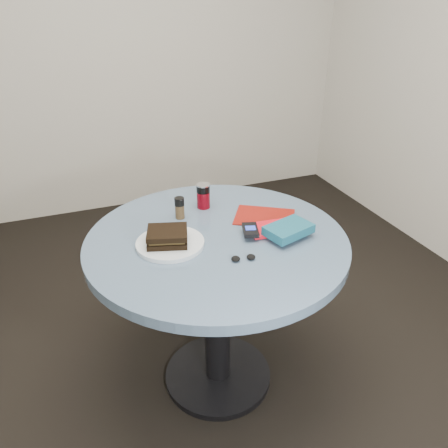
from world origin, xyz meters
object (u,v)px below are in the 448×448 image
object	(u,v)px
sandwich	(167,236)
magazine	(265,217)
soda_can	(203,196)
red_book	(271,229)
novel	(288,230)
plate	(170,243)
mp3_player	(250,230)
pepper_grinder	(180,208)
headphones	(243,258)
table	(217,272)

from	to	relation	value
sandwich	magazine	world-z (taller)	sandwich
sandwich	soda_can	xyz separation A→B (m)	(0.23, 0.26, 0.01)
magazine	red_book	size ratio (longest dim) A/B	1.42
red_book	novel	bearing A→B (deg)	-55.98
plate	soda_can	bearing A→B (deg)	49.87
magazine	mp3_player	size ratio (longest dim) A/B	2.17
novel	soda_can	bearing A→B (deg)	104.20
soda_can	novel	bearing A→B (deg)	-59.23
plate	pepper_grinder	distance (m)	0.22
plate	red_book	distance (m)	0.40
soda_can	red_book	xyz separation A→B (m)	(0.18, -0.29, -0.04)
magazine	headphones	bearing A→B (deg)	-96.59
soda_can	novel	world-z (taller)	soda_can
novel	mp3_player	xyz separation A→B (m)	(-0.13, 0.06, -0.01)
table	sandwich	xyz separation A→B (m)	(-0.19, 0.00, 0.20)
soda_can	novel	size ratio (longest dim) A/B	0.62
sandwich	red_book	distance (m)	0.41
sandwich	soda_can	size ratio (longest dim) A/B	1.60
novel	table	bearing A→B (deg)	141.17
table	magazine	distance (m)	0.30
pepper_grinder	headphones	world-z (taller)	pepper_grinder
table	plate	size ratio (longest dim) A/B	3.97
table	red_book	bearing A→B (deg)	-8.97
mp3_player	pepper_grinder	bearing A→B (deg)	130.93
headphones	plate	bearing A→B (deg)	138.65
sandwich	red_book	bearing A→B (deg)	-4.83
mp3_player	red_book	bearing A→B (deg)	4.02
table	soda_can	bearing A→B (deg)	82.33
plate	pepper_grinder	bearing A→B (deg)	64.52
sandwich	magazine	distance (m)	0.44
table	red_book	xyz separation A→B (m)	(0.21, -0.03, 0.17)
plate	sandwich	bearing A→B (deg)	-164.17
table	soda_can	world-z (taller)	soda_can
headphones	novel	bearing A→B (deg)	20.42
pepper_grinder	headphones	size ratio (longest dim) A/B	1.00
red_book	headphones	world-z (taller)	red_book
red_book	plate	bearing A→B (deg)	179.81
plate	headphones	size ratio (longest dim) A/B	2.79
plate	magazine	world-z (taller)	plate
soda_can	mp3_player	size ratio (longest dim) A/B	0.97
soda_can	magazine	bearing A→B (deg)	-41.16
pepper_grinder	magazine	bearing A→B (deg)	-20.32
red_book	novel	size ratio (longest dim) A/B	0.97
table	magazine	bearing A→B (deg)	18.38
plate	sandwich	xyz separation A→B (m)	(-0.01, -0.00, 0.03)
headphones	red_book	bearing A→B (deg)	39.76
soda_can	mp3_player	distance (m)	0.31
soda_can	table	bearing A→B (deg)	-97.67
magazine	headphones	world-z (taller)	headphones
soda_can	magazine	world-z (taller)	soda_can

